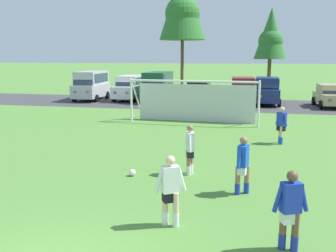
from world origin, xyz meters
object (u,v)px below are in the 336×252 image
Objects in this scene: player_defender_far at (290,211)px; parked_car_slot_center at (199,92)px; parked_car_slot_far_right at (330,96)px; parked_car_slot_center_right at (243,91)px; player_midfield_center at (281,125)px; player_winger_right at (243,166)px; soccer_goal at (195,100)px; player_striker_near at (170,191)px; parked_car_slot_left at (130,88)px; parked_car_slot_far_left at (91,85)px; player_winger_left at (190,150)px; soccer_ball at (133,173)px; parked_car_slot_center_left at (158,86)px; parked_car_slot_right at (267,90)px.

parked_car_slot_center is (-5.05, 24.04, 0.05)m from player_defender_far.
parked_car_slot_far_right is at bearing -6.10° from parked_car_slot_center.
parked_car_slot_far_right is at bearing -2.44° from parked_car_slot_center_right.
player_midfield_center is at bearing -108.94° from parked_car_slot_far_right.
parked_car_slot_center_right is at bearing 91.20° from player_winger_right.
soccer_goal is 4.57× the size of player_defender_far.
player_striker_near is 25.08m from parked_car_slot_left.
soccer_goal reaches higher than parked_car_slot_center.
parked_car_slot_far_left reaches higher than parked_car_slot_far_right.
player_winger_left is at bearing -66.66° from parked_car_slot_left.
parked_car_slot_far_left is at bearing 123.44° from player_winger_right.
player_winger_right is 0.36× the size of parked_car_slot_left.
parked_car_slot_far_left reaches higher than player_winger_right.
player_defender_far is at bearing -40.38° from soccer_ball.
player_defender_far is 0.34× the size of parked_car_slot_center_left.
player_midfield_center is 6.78m from player_winger_right.
parked_car_slot_center_right is at bearing -2.39° from parked_car_slot_center_left.
soccer_ball is at bearing -71.64° from parked_car_slot_left.
player_winger_right is 23.50m from parked_car_slot_left.
parked_car_slot_left is (-11.18, 24.09, 0.29)m from player_defender_far.
parked_car_slot_right is (15.08, 0.18, -0.23)m from parked_car_slot_far_left.
player_winger_right is 0.38× the size of parked_car_slot_center.
parked_car_slot_center is at bearing 96.17° from player_striker_near.
parked_car_slot_far_right is at bearing 43.67° from soccer_goal.
player_striker_near is 1.00× the size of player_defender_far.
player_winger_left is at bearing -122.05° from player_midfield_center.
parked_car_slot_center is 0.92× the size of parked_car_slot_center_right.
parked_car_slot_far_right is (4.60, 13.42, 0.05)m from player_midfield_center.
soccer_goal is at bearing 104.83° from player_winger_right.
parked_car_slot_center_right reaches higher than player_midfield_center.
parked_car_slot_center is (3.45, 0.52, -0.47)m from parked_car_slot_center_left.
player_winger_left is 22.58m from parked_car_slot_far_left.
parked_car_slot_left is (-8.67, 23.53, 0.29)m from player_striker_near.
parked_car_slot_center is (-2.38, 19.67, 0.05)m from player_winger_left.
soccer_goal is at bearing -105.96° from parked_car_slot_center_right.
parked_car_slot_far_left is at bearing 121.78° from player_defender_far.
soccer_goal is at bearing -53.76° from parked_car_slot_left.
soccer_ball is at bearing 120.99° from player_striker_near.
parked_car_slot_left is (-11.74, 14.56, 0.29)m from player_midfield_center.
player_striker_near is 23.66m from parked_car_slot_far_right.
parked_car_slot_center_right is at bearing 93.43° from player_defender_far.
parked_car_slot_center_left is (-4.54, 9.29, 0.05)m from soccer_goal.
player_winger_left is 19.62m from parked_car_slot_right.
parked_car_slot_center_left reaches higher than player_winger_right.
player_midfield_center is 0.34× the size of parked_car_slot_center_left.
soccer_ball is 0.05× the size of parked_car_slot_center.
parked_car_slot_left is 6.14m from parked_car_slot_center.
parked_car_slot_center is 1.01× the size of parked_car_slot_far_right.
parked_car_slot_far_left is at bearing 178.25° from parked_car_slot_far_right.
player_winger_left is 0.35× the size of parked_car_slot_right.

